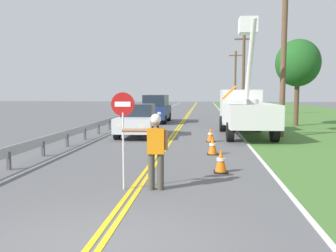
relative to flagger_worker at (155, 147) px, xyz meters
name	(u,v)px	position (x,y,z in m)	size (l,w,h in m)	color
ground_plane	(92,251)	(-0.49, -3.36, -1.05)	(160.00, 160.00, 0.00)	#5B5B5E
centerline_yellow_left	(179,125)	(-0.58, 16.64, -1.04)	(0.11, 110.00, 0.01)	yellow
centerline_yellow_right	(182,125)	(-0.40, 16.64, -1.04)	(0.11, 110.00, 0.01)	yellow
edge_line_right	(232,125)	(3.11, 16.64, -1.04)	(0.12, 110.00, 0.01)	silver
edge_line_left	(131,124)	(-4.09, 16.64, -1.04)	(0.12, 110.00, 0.01)	silver
flagger_worker	(155,147)	(0.00, 0.00, 0.00)	(1.09, 0.26, 1.83)	#474238
stop_sign_paddle	(123,119)	(-0.77, -0.04, 0.66)	(0.56, 0.04, 2.33)	silver
utility_bucket_truck	(245,109)	(3.32, 11.09, 0.39)	(2.67, 6.87, 6.12)	silver
oncoming_sedan_nearest	(138,121)	(-2.32, 10.04, -0.21)	(2.02, 4.16, 1.70)	silver
oncoming_suv_second	(156,109)	(-2.51, 18.62, 0.01)	(1.96, 4.63, 2.10)	navy
utility_pole_near	(284,51)	(5.14, 10.54, 3.38)	(1.80, 0.28, 8.48)	brown
utility_pole_mid	(243,73)	(4.91, 27.18, 3.14)	(1.80, 0.28, 8.01)	brown
utility_pole_far	(235,79)	(5.36, 41.53, 3.08)	(1.80, 0.28, 7.88)	brown
traffic_cone_lead	(221,161)	(1.64, 2.02, -0.71)	(0.40, 0.40, 0.70)	orange
traffic_cone_mid	(213,146)	(1.47, 4.97, -0.71)	(0.40, 0.40, 0.70)	orange
traffic_cone_tail	(211,135)	(1.46, 8.38, -0.71)	(0.40, 0.40, 0.70)	orange
guardrail_left_shoulder	(104,123)	(-4.69, 12.00, -0.53)	(0.10, 32.00, 0.71)	#9EA0A3
roadside_tree_verge	(298,63)	(7.47, 16.95, 3.22)	(3.00, 3.00, 5.90)	brown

